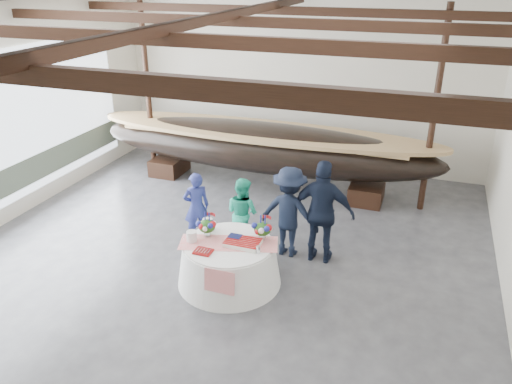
% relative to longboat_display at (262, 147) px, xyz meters
% --- Properties ---
extents(floor, '(10.00, 12.00, 0.01)m').
position_rel_longboat_display_xyz_m(floor, '(0.39, -4.04, -1.05)').
color(floor, '#3D3D42').
rests_on(floor, ground).
extents(wall_back, '(10.00, 0.02, 4.50)m').
position_rel_longboat_display_xyz_m(wall_back, '(0.39, 1.96, 1.20)').
color(wall_back, silver).
rests_on(wall_back, ground).
extents(ceiling, '(10.00, 12.00, 0.01)m').
position_rel_longboat_display_xyz_m(ceiling, '(0.39, -4.04, 3.45)').
color(ceiling, white).
rests_on(ceiling, wall_back).
extents(pavilion_structure, '(9.80, 11.76, 4.50)m').
position_rel_longboat_display_xyz_m(pavilion_structure, '(0.39, -3.33, 2.95)').
color(pavilion_structure, black).
rests_on(pavilion_structure, ground).
extents(open_bay, '(0.03, 7.00, 3.20)m').
position_rel_longboat_display_xyz_m(open_bay, '(-4.56, -3.04, 0.77)').
color(open_bay, silver).
rests_on(open_bay, ground).
extents(longboat_display, '(8.81, 1.76, 1.65)m').
position_rel_longboat_display_xyz_m(longboat_display, '(0.00, 0.00, 0.00)').
color(longboat_display, black).
rests_on(longboat_display, ground).
extents(banquet_table, '(1.82, 1.82, 0.78)m').
position_rel_longboat_display_xyz_m(banquet_table, '(0.85, -4.21, -0.66)').
color(banquet_table, white).
rests_on(banquet_table, ground).
extents(tabletop_items, '(1.77, 1.04, 0.40)m').
position_rel_longboat_display_xyz_m(tabletop_items, '(0.83, -4.07, -0.12)').
color(tabletop_items, red).
rests_on(tabletop_items, banquet_table).
extents(guest_woman_blue, '(0.64, 0.60, 1.46)m').
position_rel_longboat_display_xyz_m(guest_woman_blue, '(-0.35, -3.01, -0.33)').
color(guest_woman_blue, navy).
rests_on(guest_woman_blue, ground).
extents(guest_woman_teal, '(0.85, 0.77, 1.45)m').
position_rel_longboat_display_xyz_m(guest_woman_teal, '(0.61, -2.93, -0.33)').
color(guest_woman_teal, '#22B18C').
rests_on(guest_woman_teal, ground).
extents(guest_man_left, '(1.21, 0.75, 1.79)m').
position_rel_longboat_display_xyz_m(guest_man_left, '(1.56, -2.92, -0.16)').
color(guest_man_left, black).
rests_on(guest_man_left, ground).
extents(guest_man_right, '(1.19, 0.51, 2.01)m').
position_rel_longboat_display_xyz_m(guest_man_right, '(2.20, -2.95, -0.05)').
color(guest_man_right, black).
rests_on(guest_man_right, ground).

